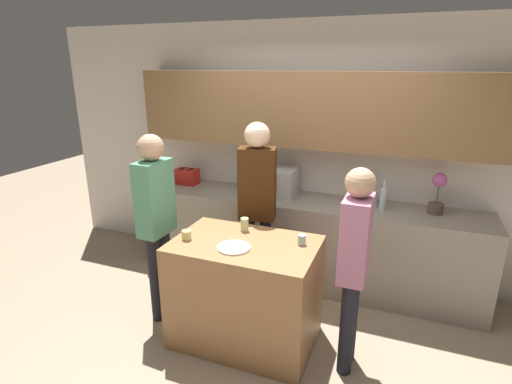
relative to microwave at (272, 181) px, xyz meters
name	(u,v)px	position (x,y,z in m)	size (l,w,h in m)	color
ground_plane	(256,361)	(0.38, -1.46, -1.07)	(14.00, 14.00, 0.00)	gray
back_wall	(313,137)	(0.38, 0.20, 0.47)	(6.40, 0.40, 2.70)	silver
back_counter	(303,241)	(0.38, -0.07, -0.61)	(3.60, 0.62, 0.92)	gray
kitchen_island	(245,292)	(0.19, -1.22, -0.62)	(1.16, 0.75, 0.90)	#996B42
microwave	(272,181)	(0.00, 0.00, 0.00)	(0.52, 0.39, 0.30)	#B7BABC
toaster	(187,176)	(-1.06, 0.00, -0.06)	(0.26, 0.16, 0.18)	#B21E19
potted_plant	(438,193)	(1.63, 0.00, 0.05)	(0.14, 0.14, 0.40)	brown
bottle_0	(355,196)	(0.89, -0.06, -0.04)	(0.06, 0.06, 0.28)	black
bottle_1	(364,194)	(0.96, 0.03, -0.05)	(0.07, 0.07, 0.26)	silver
bottle_2	(374,198)	(1.06, 0.01, -0.06)	(0.07, 0.07, 0.22)	silver
bottle_3	(383,199)	(1.15, -0.09, -0.03)	(0.06, 0.06, 0.30)	silver
plate_on_island	(234,248)	(0.15, -1.35, -0.16)	(0.26, 0.26, 0.01)	white
cup_0	(187,235)	(-0.27, -1.33, -0.12)	(0.08, 0.08, 0.08)	#CDCD75
cup_1	(302,240)	(0.62, -1.09, -0.12)	(0.06, 0.06, 0.08)	#96BBBC
cup_2	(245,224)	(0.10, -1.00, -0.11)	(0.07, 0.07, 0.11)	#BFC887
person_left	(156,213)	(-0.67, -1.18, -0.04)	(0.23, 0.35, 1.72)	black
person_center	(257,197)	(0.05, -0.59, 0.00)	(0.37, 0.26, 1.78)	black
person_right	(354,256)	(1.05, -1.23, -0.12)	(0.21, 0.34, 1.60)	black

